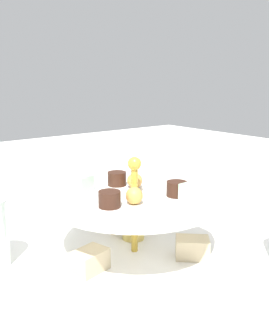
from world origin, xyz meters
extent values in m
plane|color=white|center=(0.00, 0.00, 0.00)|extent=(2.40, 2.40, 0.00)
cylinder|color=white|center=(0.00, 0.00, 0.01)|extent=(0.30, 0.30, 0.01)
cylinder|color=white|center=(0.00, 0.00, 0.09)|extent=(0.25, 0.25, 0.01)
cylinder|color=gold|center=(0.00, 0.00, 0.07)|extent=(0.01, 0.01, 0.15)
sphere|color=gold|center=(0.00, 0.00, 0.15)|extent=(0.02, 0.02, 0.02)
cube|color=#CCB78E|center=(0.08, -0.03, 0.03)|extent=(0.06, 0.06, 0.03)
cube|color=#CCB78E|center=(-0.01, 0.09, 0.03)|extent=(0.04, 0.05, 0.03)
cube|color=#CCB78E|center=(-0.07, -0.05, 0.03)|extent=(0.06, 0.06, 0.03)
cylinder|color=#E5C660|center=(0.04, -0.03, 0.02)|extent=(0.04, 0.04, 0.01)
cylinder|color=#381E14|center=(-0.04, -0.05, 0.11)|extent=(0.03, 0.03, 0.02)
cylinder|color=#381E14|center=(0.06, -0.01, 0.11)|extent=(0.03, 0.03, 0.02)
cylinder|color=#381E14|center=(-0.02, 0.06, 0.11)|extent=(0.03, 0.03, 0.02)
cube|color=#B2E5BC|center=(0.07, 0.05, 0.11)|extent=(0.04, 0.04, 0.02)
cube|color=#B2E5BC|center=(-0.07, -0.05, 0.11)|extent=(0.03, 0.03, 0.02)
sphere|color=gold|center=(-0.03, 0.02, 0.11)|extent=(0.02, 0.02, 0.02)
sphere|color=gold|center=(0.03, -0.02, 0.11)|extent=(0.02, 0.02, 0.02)
cylinder|color=silver|center=(0.24, 0.01, 0.04)|extent=(0.06, 0.06, 0.08)
cylinder|color=white|center=(0.22, -0.12, 0.00)|extent=(0.09, 0.09, 0.01)
cylinder|color=white|center=(0.22, -0.12, 0.03)|extent=(0.06, 0.06, 0.04)
cylinder|color=gold|center=(0.22, -0.12, 0.05)|extent=(0.06, 0.06, 0.01)
cube|color=silver|center=(0.08, -0.28, 0.00)|extent=(0.17, 0.06, 0.00)
camera|label=1|loc=(-0.42, 0.33, 0.27)|focal=40.95mm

